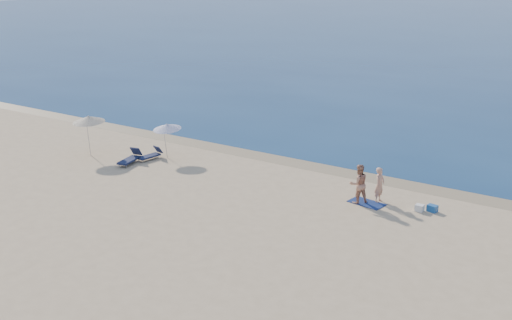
{
  "coord_description": "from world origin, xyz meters",
  "views": [
    {
      "loc": [
        15.09,
        -10.94,
        11.53
      ],
      "look_at": [
        -2.26,
        16.0,
        1.0
      ],
      "focal_mm": 45.0,
      "sensor_mm": 36.0,
      "label": 1
    }
  ],
  "objects_px": {
    "person_left": "(380,185)",
    "person_right": "(359,184)",
    "blue_cooler": "(432,208)",
    "umbrella_near": "(167,127)"
  },
  "relations": [
    {
      "from": "person_right",
      "to": "umbrella_near",
      "type": "bearing_deg",
      "value": -49.48
    },
    {
      "from": "person_right",
      "to": "umbrella_near",
      "type": "distance_m",
      "value": 12.29
    },
    {
      "from": "person_right",
      "to": "umbrella_near",
      "type": "relative_size",
      "value": 0.91
    },
    {
      "from": "blue_cooler",
      "to": "umbrella_near",
      "type": "height_order",
      "value": "umbrella_near"
    },
    {
      "from": "person_left",
      "to": "blue_cooler",
      "type": "distance_m",
      "value": 2.67
    },
    {
      "from": "umbrella_near",
      "to": "person_right",
      "type": "bearing_deg",
      "value": 5.48
    },
    {
      "from": "person_right",
      "to": "blue_cooler",
      "type": "xyz_separation_m",
      "value": [
        3.35,
        0.86,
        -0.8
      ]
    },
    {
      "from": "person_left",
      "to": "umbrella_near",
      "type": "height_order",
      "value": "umbrella_near"
    },
    {
      "from": "person_left",
      "to": "person_right",
      "type": "xyz_separation_m",
      "value": [
        -0.79,
        -0.67,
        0.1
      ]
    },
    {
      "from": "blue_cooler",
      "to": "umbrella_near",
      "type": "relative_size",
      "value": 0.21
    }
  ]
}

